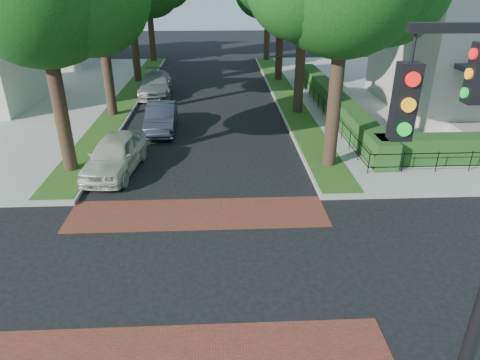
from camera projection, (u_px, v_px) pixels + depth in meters
name	position (u px, v px, depth m)	size (l,w,h in m)	color
ground	(194.00, 270.00, 12.07)	(120.00, 120.00, 0.00)	black
crosswalk_far	(198.00, 214.00, 14.95)	(9.00, 2.20, 0.01)	maroon
grass_strip_ne	(286.00, 95.00, 29.46)	(1.60, 29.80, 0.02)	#1F4313
grass_strip_nw	(128.00, 97.00, 28.99)	(1.60, 29.80, 0.02)	#1F4313
hedge_main_road	(334.00, 101.00, 25.61)	(1.00, 18.00, 1.20)	#174419
fence_main_road	(321.00, 104.00, 25.64)	(0.06, 18.00, 0.90)	black
house_left_far	(35.00, 7.00, 38.09)	(10.00, 9.00, 10.14)	beige
parked_car_front	(115.00, 155.00, 17.87)	(1.83, 4.54, 1.55)	beige
parked_car_middle	(161.00, 118.00, 22.75)	(1.51, 4.33, 1.43)	#202430
parked_car_rear	(156.00, 84.00, 29.70)	(2.14, 5.26, 1.53)	gray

